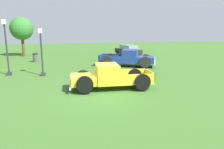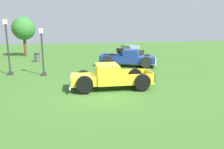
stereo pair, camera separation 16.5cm
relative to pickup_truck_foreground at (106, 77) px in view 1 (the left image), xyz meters
name	(u,v)px [view 1 (the left image)]	position (x,y,z in m)	size (l,w,h in m)	color
ground_plane	(99,93)	(-0.59, -0.66, -0.74)	(80.00, 80.00, 0.00)	#3D6B28
pickup_truck_foreground	(106,77)	(0.00, 0.00, 0.00)	(5.15, 2.20, 1.55)	yellow
pickup_truck_behind_left	(131,58)	(3.88, 7.06, 0.04)	(5.63, 3.84, 1.63)	navy
sedan_distant_a	(128,50)	(6.08, 14.79, 0.00)	(2.74, 4.51, 1.41)	black
lamp_post_near	(6,46)	(-6.70, 5.57, 1.56)	(0.36, 0.36, 4.38)	#2D2D33
lamp_post_far	(42,51)	(-4.06, 4.72, 1.22)	(0.36, 0.36, 3.72)	#2D2D33
trash_can	(36,58)	(-5.35, 11.98, -0.26)	(0.59, 0.59, 0.95)	#4C4C51
oak_tree_east	(22,29)	(-7.34, 17.19, 2.79)	(2.89, 2.89, 5.00)	brown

